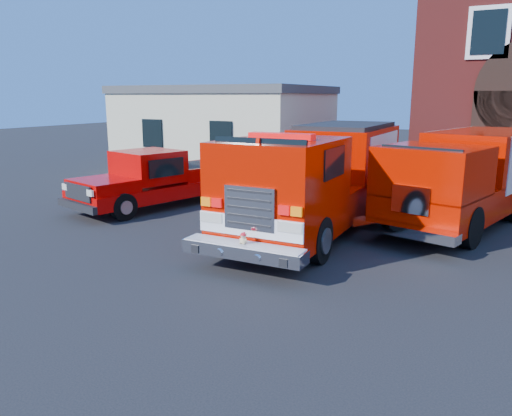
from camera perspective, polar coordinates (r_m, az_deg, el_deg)
The scene contains 5 objects.
ground at distance 12.82m, azimuth 2.44°, elevation -4.63°, with size 100.00×100.00×0.00m, color black.
side_building at distance 27.99m, azimuth -3.30°, elevation 9.33°, with size 10.20×8.20×4.35m.
fire_engine at distance 14.78m, azimuth 7.52°, elevation 3.68°, with size 2.81×9.61×2.96m.
pickup_truck at distance 17.88m, azimuth -11.36°, elevation 3.17°, with size 3.74×6.43×1.99m.
secondary_truck at distance 16.68m, azimuth 23.30°, elevation 3.62°, with size 4.72×8.79×2.73m.
Camera 1 is at (5.06, -11.16, 3.80)m, focal length 35.00 mm.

